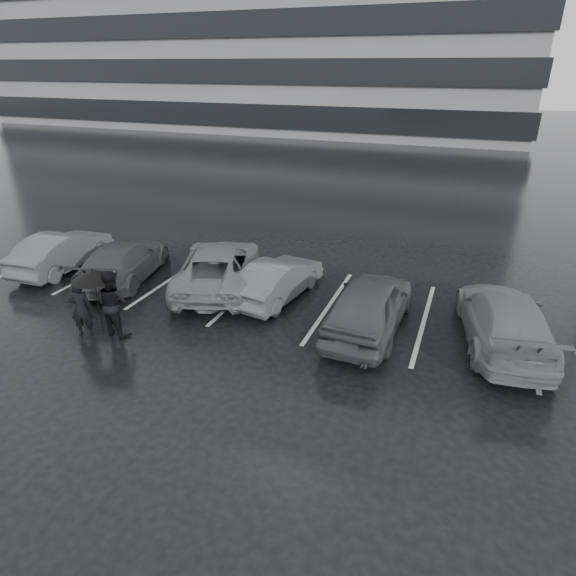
# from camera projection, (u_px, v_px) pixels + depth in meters

# --- Properties ---
(ground) EXTENTS (160.00, 160.00, 0.00)m
(ground) POSITION_uv_depth(u_px,v_px,m) (280.00, 342.00, 12.67)
(ground) COLOR black
(ground) RESTS_ON ground
(car_main) EXTENTS (1.92, 4.50, 1.51)m
(car_main) POSITION_uv_depth(u_px,v_px,m) (370.00, 305.00, 12.95)
(car_main) COLOR black
(car_main) RESTS_ON ground
(car_west_a) EXTENTS (1.82, 3.92, 1.24)m
(car_west_a) POSITION_uv_depth(u_px,v_px,m) (278.00, 279.00, 14.82)
(car_west_a) COLOR #303033
(car_west_a) RESTS_ON ground
(car_west_b) EXTENTS (3.90, 5.55, 1.41)m
(car_west_b) POSITION_uv_depth(u_px,v_px,m) (218.00, 266.00, 15.55)
(car_west_b) COLOR #505052
(car_west_b) RESTS_ON ground
(car_west_c) EXTENTS (2.84, 4.80, 1.30)m
(car_west_c) POSITION_uv_depth(u_px,v_px,m) (124.00, 261.00, 16.11)
(car_west_c) COLOR black
(car_west_c) RESTS_ON ground
(car_west_d) EXTENTS (1.72, 4.13, 1.33)m
(car_west_d) POSITION_uv_depth(u_px,v_px,m) (62.00, 251.00, 16.96)
(car_west_d) COLOR #303033
(car_west_d) RESTS_ON ground
(car_east) EXTENTS (2.74, 5.04, 1.39)m
(car_east) POSITION_uv_depth(u_px,v_px,m) (505.00, 319.00, 12.33)
(car_east) COLOR #505052
(car_east) RESTS_ON ground
(pedestrian_left) EXTENTS (0.68, 0.61, 1.57)m
(pedestrian_left) POSITION_uv_depth(u_px,v_px,m) (81.00, 308.00, 12.68)
(pedestrian_left) COLOR black
(pedestrian_left) RESTS_ON ground
(pedestrian_right) EXTENTS (0.98, 0.81, 1.83)m
(pedestrian_right) POSITION_uv_depth(u_px,v_px,m) (113.00, 303.00, 12.66)
(pedestrian_right) COLOR black
(pedestrian_right) RESTS_ON ground
(umbrella) EXTENTS (1.10, 1.10, 1.87)m
(umbrella) POSITION_uv_depth(u_px,v_px,m) (93.00, 275.00, 12.40)
(umbrella) COLOR black
(umbrella) RESTS_ON ground
(stall_stripes) EXTENTS (19.72, 5.00, 0.00)m
(stall_stripes) POSITION_uv_depth(u_px,v_px,m) (286.00, 298.00, 15.04)
(stall_stripes) COLOR #B5B5B7
(stall_stripes) RESTS_ON ground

